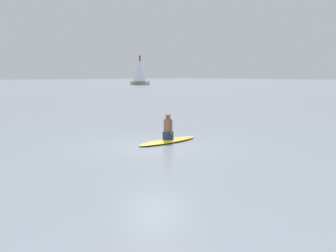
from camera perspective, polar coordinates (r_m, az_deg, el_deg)
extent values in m
plane|color=gray|center=(13.67, -2.01, -2.90)|extent=(400.00, 400.00, 0.00)
ellipsoid|color=gold|center=(14.44, 0.01, -2.13)|extent=(0.90, 2.86, 0.10)
cube|color=navy|center=(14.41, 0.01, -1.36)|extent=(0.27, 0.33, 0.29)
cylinder|color=brown|center=(14.35, 0.01, 0.08)|extent=(0.29, 0.29, 0.48)
sphere|color=brown|center=(14.32, 0.01, 1.39)|extent=(0.19, 0.19, 0.19)
cylinder|color=brown|center=(14.47, -0.46, -0.11)|extent=(0.08, 0.08, 0.53)
cylinder|color=brown|center=(14.25, 0.49, -0.22)|extent=(0.08, 0.08, 0.53)
cube|color=#B2A893|center=(99.54, -4.02, 6.14)|extent=(5.14, 2.66, 0.89)
cylinder|color=#4C4238|center=(99.53, -4.04, 8.21)|extent=(0.39, 0.39, 6.29)
cone|color=white|center=(99.52, -4.04, 7.99)|extent=(4.20, 4.20, 5.53)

